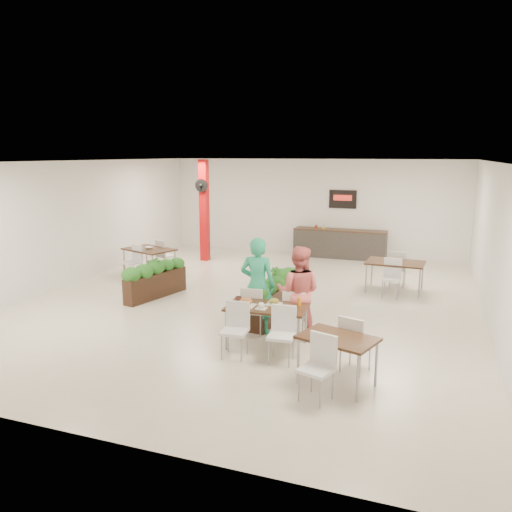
{
  "coord_description": "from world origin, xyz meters",
  "views": [
    {
      "loc": [
        3.84,
        -10.47,
        3.37
      ],
      "look_at": [
        0.13,
        -0.08,
        1.1
      ],
      "focal_mm": 35.0,
      "sensor_mm": 36.0,
      "label": 1
    }
  ],
  "objects_px": {
    "service_counter": "(340,243)",
    "diner_man": "(258,285)",
    "side_table_b": "(395,266)",
    "diner_woman": "(298,292)",
    "red_column": "(204,209)",
    "planter_left": "(156,277)",
    "side_table_a": "(149,252)",
    "main_table": "(266,312)",
    "side_table_c": "(338,346)",
    "planter_right": "(275,295)"
  },
  "relations": [
    {
      "from": "diner_woman",
      "to": "side_table_b",
      "type": "distance_m",
      "value": 4.15
    },
    {
      "from": "diner_woman",
      "to": "planter_left",
      "type": "distance_m",
      "value": 4.14
    },
    {
      "from": "red_column",
      "to": "diner_woman",
      "type": "xyz_separation_m",
      "value": [
        4.6,
        -5.66,
        -0.78
      ]
    },
    {
      "from": "main_table",
      "to": "side_table_a",
      "type": "bearing_deg",
      "value": 140.3
    },
    {
      "from": "service_counter",
      "to": "side_table_c",
      "type": "distance_m",
      "value": 9.4
    },
    {
      "from": "planter_left",
      "to": "service_counter",
      "type": "bearing_deg",
      "value": 61.77
    },
    {
      "from": "planter_right",
      "to": "side_table_a",
      "type": "xyz_separation_m",
      "value": [
        -4.5,
        2.48,
        0.13
      ]
    },
    {
      "from": "red_column",
      "to": "main_table",
      "type": "bearing_deg",
      "value": -56.44
    },
    {
      "from": "planter_right",
      "to": "side_table_c",
      "type": "xyz_separation_m",
      "value": [
        1.78,
        -2.59,
        0.1
      ]
    },
    {
      "from": "diner_man",
      "to": "side_table_a",
      "type": "distance_m",
      "value": 5.56
    },
    {
      "from": "planter_left",
      "to": "side_table_b",
      "type": "relative_size",
      "value": 1.14
    },
    {
      "from": "side_table_c",
      "to": "main_table",
      "type": "bearing_deg",
      "value": 161.6
    },
    {
      "from": "diner_man",
      "to": "side_table_a",
      "type": "xyz_separation_m",
      "value": [
        -4.43,
        3.34,
        -0.28
      ]
    },
    {
      "from": "diner_man",
      "to": "side_table_a",
      "type": "relative_size",
      "value": 1.11
    },
    {
      "from": "red_column",
      "to": "side_table_b",
      "type": "bearing_deg",
      "value": -16.41
    },
    {
      "from": "diner_man",
      "to": "planter_right",
      "type": "height_order",
      "value": "diner_man"
    },
    {
      "from": "side_table_c",
      "to": "red_column",
      "type": "bearing_deg",
      "value": 145.24
    },
    {
      "from": "red_column",
      "to": "diner_man",
      "type": "bearing_deg",
      "value": -56.13
    },
    {
      "from": "side_table_a",
      "to": "side_table_b",
      "type": "relative_size",
      "value": 1.02
    },
    {
      "from": "side_table_c",
      "to": "planter_right",
      "type": "bearing_deg",
      "value": 142.35
    },
    {
      "from": "diner_man",
      "to": "planter_left",
      "type": "distance_m",
      "value": 3.41
    },
    {
      "from": "diner_woman",
      "to": "side_table_c",
      "type": "xyz_separation_m",
      "value": [
        1.05,
        -1.73,
        -0.25
      ]
    },
    {
      "from": "side_table_b",
      "to": "main_table",
      "type": "bearing_deg",
      "value": -108.92
    },
    {
      "from": "main_table",
      "to": "service_counter",
      "type": "bearing_deg",
      "value": 91.33
    },
    {
      "from": "main_table",
      "to": "planter_left",
      "type": "bearing_deg",
      "value": 149.13
    },
    {
      "from": "main_table",
      "to": "diner_man",
      "type": "bearing_deg",
      "value": 120.79
    },
    {
      "from": "service_counter",
      "to": "planter_right",
      "type": "xyz_separation_m",
      "value": [
        -0.13,
        -6.66,
        0.02
      ]
    },
    {
      "from": "planter_left",
      "to": "planter_right",
      "type": "distance_m",
      "value": 3.2
    },
    {
      "from": "service_counter",
      "to": "side_table_b",
      "type": "relative_size",
      "value": 1.83
    },
    {
      "from": "diner_woman",
      "to": "side_table_c",
      "type": "bearing_deg",
      "value": 117.45
    },
    {
      "from": "main_table",
      "to": "diner_woman",
      "type": "distance_m",
      "value": 0.81
    },
    {
      "from": "planter_right",
      "to": "diner_man",
      "type": "bearing_deg",
      "value": -94.63
    },
    {
      "from": "red_column",
      "to": "side_table_c",
      "type": "relative_size",
      "value": 1.92
    },
    {
      "from": "side_table_a",
      "to": "side_table_b",
      "type": "height_order",
      "value": "same"
    },
    {
      "from": "red_column",
      "to": "side_table_b",
      "type": "height_order",
      "value": "red_column"
    },
    {
      "from": "service_counter",
      "to": "planter_left",
      "type": "height_order",
      "value": "service_counter"
    },
    {
      "from": "diner_man",
      "to": "side_table_c",
      "type": "distance_m",
      "value": 2.55
    },
    {
      "from": "side_table_b",
      "to": "diner_man",
      "type": "bearing_deg",
      "value": -116.73
    },
    {
      "from": "diner_woman",
      "to": "red_column",
      "type": "bearing_deg",
      "value": -54.85
    },
    {
      "from": "diner_man",
      "to": "side_table_b",
      "type": "height_order",
      "value": "diner_man"
    },
    {
      "from": "diner_woman",
      "to": "planter_left",
      "type": "height_order",
      "value": "diner_woman"
    },
    {
      "from": "main_table",
      "to": "side_table_b",
      "type": "xyz_separation_m",
      "value": [
        1.85,
        4.54,
        0.01
      ]
    },
    {
      "from": "planter_right",
      "to": "service_counter",
      "type": "bearing_deg",
      "value": 88.88
    },
    {
      "from": "service_counter",
      "to": "side_table_a",
      "type": "distance_m",
      "value": 6.24
    },
    {
      "from": "service_counter",
      "to": "side_table_b",
      "type": "distance_m",
      "value": 4.18
    },
    {
      "from": "diner_woman",
      "to": "planter_left",
      "type": "xyz_separation_m",
      "value": [
        -3.88,
        1.42,
        -0.36
      ]
    },
    {
      "from": "diner_woman",
      "to": "side_table_c",
      "type": "distance_m",
      "value": 2.04
    },
    {
      "from": "side_table_b",
      "to": "side_table_c",
      "type": "xyz_separation_m",
      "value": [
        -0.39,
        -5.61,
        -0.03
      ]
    },
    {
      "from": "service_counter",
      "to": "diner_man",
      "type": "height_order",
      "value": "service_counter"
    },
    {
      "from": "side_table_a",
      "to": "side_table_b",
      "type": "bearing_deg",
      "value": 24.07
    }
  ]
}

